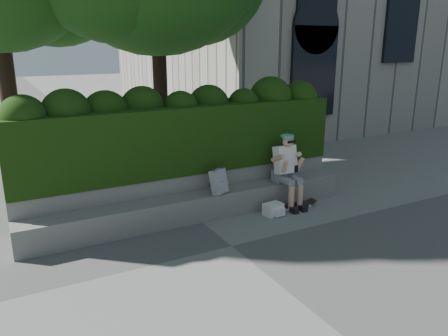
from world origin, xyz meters
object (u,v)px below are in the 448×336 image
skateboard (296,204)px  backpack_ground (273,209)px  person (287,168)px  backpack_plaid (219,182)px

skateboard → backpack_ground: (-0.59, -0.09, 0.04)m
person → backpack_plaid: 1.42m
backpack_plaid → backpack_ground: 1.14m
backpack_plaid → backpack_ground: bearing=-48.7°
skateboard → backpack_ground: 0.60m
skateboard → backpack_plaid: backpack_plaid is taller
skateboard → backpack_ground: bearing=-167.2°
person → backpack_ground: 0.87m
backpack_ground → person: bearing=25.0°
person → skateboard: 0.73m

